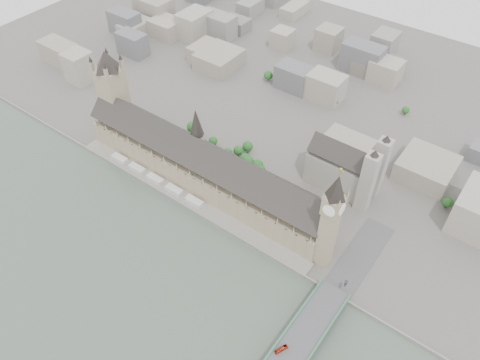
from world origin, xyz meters
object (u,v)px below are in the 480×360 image
Objects in this scene: elizabeth_tower at (331,216)px; victoria_tower at (113,91)px; car_approach at (346,283)px; westminster_abbey at (346,169)px; palace_of_westminster at (203,167)px; red_bus_north at (281,349)px.

elizabeth_tower is 1.07× the size of victoria_tower.
elizabeth_tower is 57.10m from car_approach.
victoria_tower is at bearing -163.50° from westminster_abbey.
elizabeth_tower is 260.64m from victoria_tower.
victoria_tower is at bearing 161.33° from car_approach.
elizabeth_tower reaches higher than car_approach.
victoria_tower reaches higher than westminster_abbey.
victoria_tower is at bearing 177.04° from palace_of_westminster.
victoria_tower is 1.47× the size of westminster_abbey.
palace_of_westminster is 169.05m from car_approach.
victoria_tower is (-260.00, 18.00, -2.88)m from elizabeth_tower.
car_approach is at bearing 104.85° from red_bus_north.
red_bus_north is at bearing -76.02° from westminster_abbey.
elizabeth_tower is 19.91× the size of car_approach.
red_bus_north is 1.89× the size of car_approach.
car_approach is (28.46, -15.37, -47.05)m from elizabeth_tower.
elizabeth_tower is 96.91m from westminster_abbey.
elizabeth_tower is 10.53× the size of red_bus_north.
red_bus_north reaches higher than car_approach.
elizabeth_tower reaches higher than palace_of_westminster.
car_approach is at bearing -9.24° from palace_of_westminster.
elizabeth_tower is at bearing -4.85° from palace_of_westminster.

